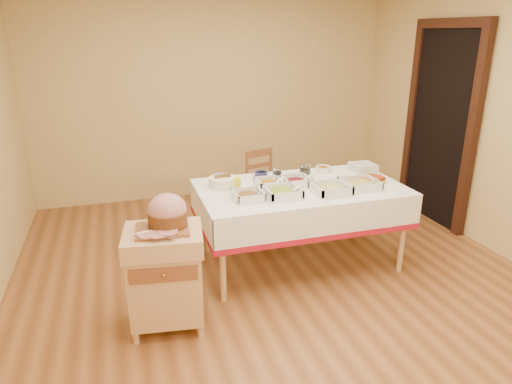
% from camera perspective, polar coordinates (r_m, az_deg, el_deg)
% --- Properties ---
extents(room_shell, '(5.00, 5.00, 5.00)m').
position_cam_1_polar(room_shell, '(3.56, 3.22, 7.00)').
color(room_shell, brown).
rests_on(room_shell, ground).
extents(doorway, '(0.09, 1.10, 2.20)m').
position_cam_1_polar(doorway, '(5.47, 22.11, 7.97)').
color(doorway, black).
rests_on(doorway, ground).
extents(dining_table, '(1.82, 1.02, 0.76)m').
position_cam_1_polar(dining_table, '(4.14, 5.50, -1.43)').
color(dining_table, tan).
rests_on(dining_table, ground).
extents(butcher_cart, '(0.60, 0.52, 0.77)m').
position_cam_1_polar(butcher_cart, '(3.37, -11.23, -9.93)').
color(butcher_cart, tan).
rests_on(butcher_cart, ground).
extents(dining_chair, '(0.46, 0.45, 0.83)m').
position_cam_1_polar(dining_chair, '(5.08, 1.15, 0.63)').
color(dining_chair, brown).
rests_on(dining_chair, ground).
extents(ham_on_board, '(0.38, 0.37, 0.25)m').
position_cam_1_polar(ham_on_board, '(3.21, -11.11, -2.74)').
color(ham_on_board, brown).
rests_on(ham_on_board, butcher_cart).
extents(serving_dish_a, '(0.25, 0.24, 0.11)m').
position_cam_1_polar(serving_dish_a, '(3.74, -0.96, -0.44)').
color(serving_dish_a, silver).
rests_on(serving_dish_a, dining_table).
extents(serving_dish_b, '(0.28, 0.28, 0.11)m').
position_cam_1_polar(serving_dish_b, '(3.82, 3.34, -0.03)').
color(serving_dish_b, silver).
rests_on(serving_dish_b, dining_table).
extents(serving_dish_c, '(0.29, 0.29, 0.12)m').
position_cam_1_polar(serving_dish_c, '(3.94, 9.33, 0.39)').
color(serving_dish_c, silver).
rests_on(serving_dish_c, dining_table).
extents(serving_dish_d, '(0.30, 0.30, 0.11)m').
position_cam_1_polar(serving_dish_d, '(4.12, 12.86, 1.00)').
color(serving_dish_d, silver).
rests_on(serving_dish_d, dining_table).
extents(serving_dish_e, '(0.24, 0.22, 0.11)m').
position_cam_1_polar(serving_dish_e, '(4.04, 1.65, 1.08)').
color(serving_dish_e, silver).
rests_on(serving_dish_e, dining_table).
extents(serving_dish_f, '(0.25, 0.24, 0.12)m').
position_cam_1_polar(serving_dish_f, '(4.11, 5.02, 1.36)').
color(serving_dish_f, silver).
rests_on(serving_dish_f, dining_table).
extents(small_bowl_left, '(0.13, 0.13, 0.06)m').
position_cam_1_polar(small_bowl_left, '(4.22, -4.48, 1.82)').
color(small_bowl_left, silver).
rests_on(small_bowl_left, dining_table).
extents(small_bowl_mid, '(0.12, 0.12, 0.05)m').
position_cam_1_polar(small_bowl_mid, '(4.32, 0.64, 2.23)').
color(small_bowl_mid, navy).
rests_on(small_bowl_mid, dining_table).
extents(small_bowl_right, '(0.12, 0.12, 0.06)m').
position_cam_1_polar(small_bowl_right, '(4.51, 8.35, 2.82)').
color(small_bowl_right, silver).
rests_on(small_bowl_right, dining_table).
extents(bowl_white_imported, '(0.16, 0.16, 0.03)m').
position_cam_1_polar(bowl_white_imported, '(4.36, 4.57, 2.19)').
color(bowl_white_imported, silver).
rests_on(bowl_white_imported, dining_table).
extents(bowl_small_imported, '(0.19, 0.19, 0.05)m').
position_cam_1_polar(bowl_small_imported, '(4.57, 8.41, 2.90)').
color(bowl_small_imported, silver).
rests_on(bowl_small_imported, dining_table).
extents(preserve_jar_left, '(0.09, 0.09, 0.11)m').
position_cam_1_polar(preserve_jar_left, '(4.27, 2.67, 2.28)').
color(preserve_jar_left, silver).
rests_on(preserve_jar_left, dining_table).
extents(preserve_jar_right, '(0.11, 0.11, 0.14)m').
position_cam_1_polar(preserve_jar_right, '(4.33, 6.15, 2.62)').
color(preserve_jar_right, silver).
rests_on(preserve_jar_right, dining_table).
extents(mustard_bottle, '(0.05, 0.05, 0.17)m').
position_cam_1_polar(mustard_bottle, '(3.88, -2.29, 0.93)').
color(mustard_bottle, yellow).
rests_on(mustard_bottle, dining_table).
extents(bread_basket, '(0.24, 0.24, 0.11)m').
position_cam_1_polar(bread_basket, '(4.05, -4.19, 1.26)').
color(bread_basket, white).
rests_on(bread_basket, dining_table).
extents(plate_stack, '(0.22, 0.22, 0.08)m').
position_cam_1_polar(plate_stack, '(4.62, 13.21, 2.99)').
color(plate_stack, silver).
rests_on(plate_stack, dining_table).
extents(brass_platter, '(0.36, 0.26, 0.05)m').
position_cam_1_polar(brass_platter, '(4.31, 13.77, 1.52)').
color(brass_platter, '#BD8D35').
rests_on(brass_platter, dining_table).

